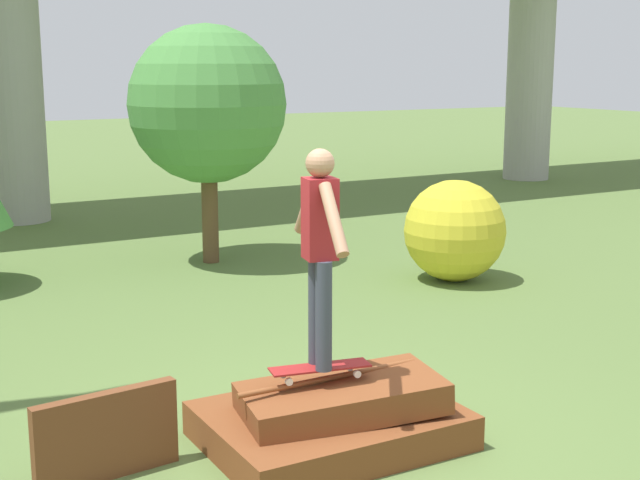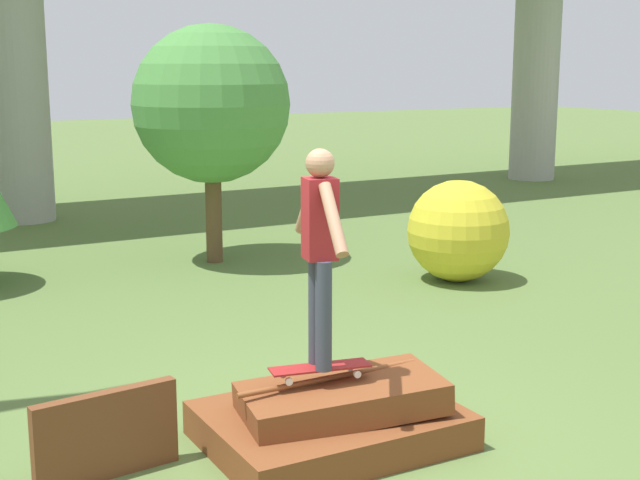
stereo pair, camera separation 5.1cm
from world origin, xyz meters
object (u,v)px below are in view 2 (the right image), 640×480
skater (320,244)px  bush_yellow_flowering (458,231)px  tree_behind_left (211,105)px  skateboard (320,368)px

skater → bush_yellow_flowering: skater is taller
tree_behind_left → bush_yellow_flowering: size_ratio=2.52×
tree_behind_left → bush_yellow_flowering: bearing=-48.3°
skater → tree_behind_left: size_ratio=0.48×
skateboard → skater: size_ratio=0.48×
tree_behind_left → skater: bearing=-105.9°
skater → bush_yellow_flowering: (4.07, 3.58, -0.86)m
skateboard → skater: (-0.00, -0.00, 0.93)m
skater → bush_yellow_flowering: bearing=41.3°
skateboard → skater: bearing=-159.4°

